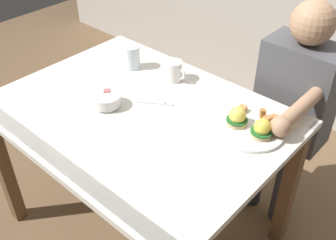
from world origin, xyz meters
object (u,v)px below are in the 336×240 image
(fruit_bowl, at_px, (107,100))
(dining_table, at_px, (139,132))
(diner_person, at_px, (292,105))
(water_glass_near, at_px, (132,59))
(eggs_benedict_plate, at_px, (250,126))
(coffee_mug, at_px, (174,70))
(fork, at_px, (158,103))

(fruit_bowl, bearing_deg, dining_table, 24.99)
(dining_table, relative_size, diner_person, 1.05)
(dining_table, height_order, fruit_bowl, fruit_bowl)
(water_glass_near, bearing_deg, eggs_benedict_plate, -3.78)
(fruit_bowl, bearing_deg, coffee_mug, 78.70)
(water_glass_near, height_order, diner_person, diner_person)
(dining_table, distance_m, diner_person, 0.72)
(water_glass_near, bearing_deg, fork, -25.55)
(fork, xyz_separation_m, water_glass_near, (-0.30, 0.15, 0.05))
(fruit_bowl, relative_size, coffee_mug, 1.08)
(coffee_mug, relative_size, fork, 0.80)
(dining_table, xyz_separation_m, coffee_mug, (-0.06, 0.29, 0.16))
(dining_table, bearing_deg, water_glass_near, 139.41)
(coffee_mug, bearing_deg, fruit_bowl, -101.30)
(fruit_bowl, xyz_separation_m, diner_person, (0.53, 0.66, -0.12))
(diner_person, bearing_deg, coffee_mug, -146.02)
(eggs_benedict_plate, distance_m, fork, 0.41)
(dining_table, bearing_deg, diner_person, 56.10)
(diner_person, bearing_deg, eggs_benedict_plate, -88.40)
(eggs_benedict_plate, relative_size, fruit_bowl, 2.25)
(water_glass_near, xyz_separation_m, diner_person, (0.69, 0.36, -0.14))
(fork, relative_size, diner_person, 0.12)
(eggs_benedict_plate, distance_m, fruit_bowl, 0.60)
(coffee_mug, bearing_deg, diner_person, 33.98)
(eggs_benedict_plate, xyz_separation_m, fruit_bowl, (-0.54, -0.26, 0.00))
(dining_table, distance_m, fork, 0.15)
(fruit_bowl, distance_m, water_glass_near, 0.34)
(dining_table, bearing_deg, coffee_mug, 101.18)
(dining_table, relative_size, fruit_bowl, 10.00)
(eggs_benedict_plate, distance_m, diner_person, 0.42)
(water_glass_near, bearing_deg, dining_table, -40.59)
(diner_person, bearing_deg, fruit_bowl, -128.81)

